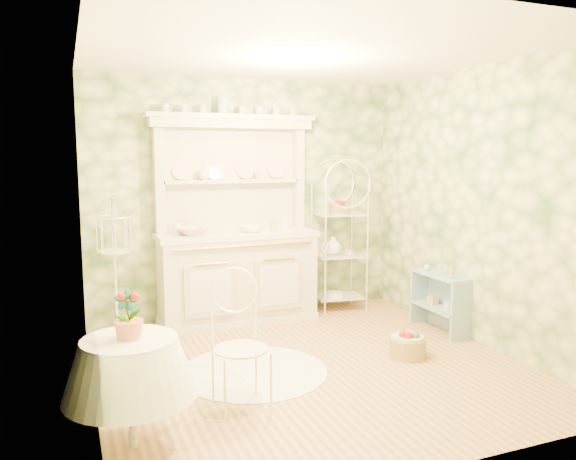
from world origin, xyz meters
name	(u,v)px	position (x,y,z in m)	size (l,w,h in m)	color
floor	(309,365)	(0.00, 0.00, 0.00)	(3.60, 3.60, 0.00)	tan
ceiling	(310,51)	(0.00, 0.00, 2.70)	(3.60, 3.60, 0.00)	white
wall_left	(86,223)	(-1.80, 0.00, 1.35)	(3.60, 3.60, 0.00)	beige
wall_right	(479,207)	(1.80, 0.00, 1.35)	(3.60, 3.60, 0.00)	beige
wall_back	(246,199)	(0.00, 1.80, 1.35)	(3.60, 3.60, 0.00)	beige
wall_front	(440,245)	(0.00, -1.80, 1.35)	(3.60, 3.60, 0.00)	beige
kitchen_dresser	(237,220)	(-0.20, 1.52, 1.15)	(1.87, 0.61, 2.29)	beige
bakers_rack	(339,236)	(1.09, 1.58, 0.89)	(0.55, 0.40, 1.78)	white
side_shelf	(440,302)	(1.68, 0.39, 0.32)	(0.28, 0.74, 0.64)	#88A9C1
round_table	(131,395)	(-1.61, -0.86, 0.34)	(0.62, 0.62, 0.68)	white
cafe_chair	(241,344)	(-0.80, -0.59, 0.49)	(0.44, 0.44, 0.97)	white
birdcage_stand	(115,271)	(-1.51, 1.34, 0.71)	(0.34, 0.34, 1.42)	white
floor_basket	(407,346)	(0.93, -0.14, 0.10)	(0.32, 0.32, 0.21)	#A88C49
lace_rug	(253,371)	(-0.51, 0.04, 0.01)	(1.28, 1.28, 0.01)	white
bowl_floral	(192,234)	(-0.70, 1.49, 1.02)	(0.33, 0.33, 0.08)	white
bowl_white	(251,232)	(-0.06, 1.44, 1.02)	(0.23, 0.23, 0.07)	white
cup_left	(204,177)	(-0.52, 1.67, 1.61)	(0.14, 0.14, 0.11)	white
cup_right	(258,176)	(0.11, 1.68, 1.61)	(0.10, 0.10, 0.09)	white
potted_geranium	(128,318)	(-1.61, -0.87, 0.85)	(0.16, 0.11, 0.31)	#3F7238
bottle_amber	(451,272)	(1.66, 0.19, 0.68)	(0.06, 0.06, 0.14)	tan
bottle_blue	(441,270)	(1.68, 0.39, 0.65)	(0.05, 0.05, 0.11)	#95BFD1
bottle_glass	(427,267)	(1.66, 0.61, 0.65)	(0.07, 0.07, 0.09)	silver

